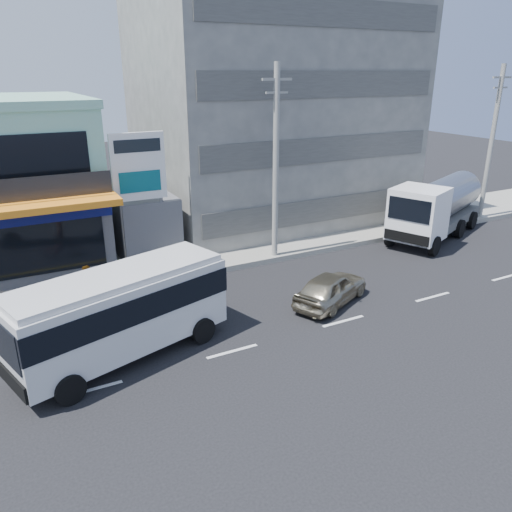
{
  "coord_description": "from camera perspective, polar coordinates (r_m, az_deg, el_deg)",
  "views": [
    {
      "loc": [
        -6.58,
        -14.37,
        9.59
      ],
      "look_at": [
        2.65,
        3.18,
        2.2
      ],
      "focal_mm": 35.0,
      "sensor_mm": 36.0,
      "label": 1
    }
  ],
  "objects": [
    {
      "name": "ground",
      "position": [
        18.48,
        -2.73,
        -10.84
      ],
      "size": [
        120.0,
        120.0,
        0.0
      ],
      "primitive_type": "plane",
      "color": "black",
      "rests_on": "ground"
    },
    {
      "name": "sidewalk",
      "position": [
        28.16,
        -1.76,
        0.84
      ],
      "size": [
        70.0,
        5.0,
        0.3
      ],
      "primitive_type": "cube",
      "color": "gray",
      "rests_on": "ground"
    },
    {
      "name": "concrete_building",
      "position": [
        33.82,
        1.76,
        16.04
      ],
      "size": [
        16.0,
        12.0,
        14.0
      ],
      "primitive_type": "cube",
      "color": "gray",
      "rests_on": "ground"
    },
    {
      "name": "gap_structure",
      "position": [
        28.28,
        -13.22,
        3.79
      ],
      "size": [
        3.0,
        6.0,
        3.5
      ],
      "primitive_type": "cube",
      "color": "#4D4D52",
      "rests_on": "ground"
    },
    {
      "name": "satellite_dish",
      "position": [
        26.89,
        -12.96,
        6.99
      ],
      "size": [
        1.5,
        1.5,
        0.15
      ],
      "primitive_type": "cylinder",
      "color": "slate",
      "rests_on": "gap_structure"
    },
    {
      "name": "billboard",
      "position": [
        24.78,
        -13.21,
        9.06
      ],
      "size": [
        2.6,
        0.18,
        6.9
      ],
      "color": "gray",
      "rests_on": "ground"
    },
    {
      "name": "utility_pole_near",
      "position": [
        25.53,
        2.28,
        10.4
      ],
      "size": [
        1.6,
        0.3,
        10.0
      ],
      "color": "#999993",
      "rests_on": "ground"
    },
    {
      "name": "utility_pole_far",
      "position": [
        36.2,
        25.3,
        11.49
      ],
      "size": [
        1.6,
        0.3,
        10.0
      ],
      "color": "#999993",
      "rests_on": "ground"
    },
    {
      "name": "minibus",
      "position": [
        17.9,
        -15.22,
        -5.75
      ],
      "size": [
        8.02,
        4.6,
        3.2
      ],
      "color": "silver",
      "rests_on": "ground"
    },
    {
      "name": "sedan",
      "position": [
        21.96,
        8.57,
        -3.64
      ],
      "size": [
        4.53,
        3.3,
        1.43
      ],
      "primitive_type": "imported",
      "rotation": [
        0.0,
        0.0,
        2.0
      ],
      "color": "tan",
      "rests_on": "ground"
    },
    {
      "name": "tanker_truck",
      "position": [
        32.0,
        19.88,
        5.28
      ],
      "size": [
        9.23,
        5.83,
        3.52
      ],
      "color": "white",
      "rests_on": "ground"
    },
    {
      "name": "motorcycle_rider",
      "position": [
        21.22,
        -18.28,
        -5.13
      ],
      "size": [
        1.92,
        0.72,
        2.44
      ],
      "color": "#540C11",
      "rests_on": "ground"
    }
  ]
}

